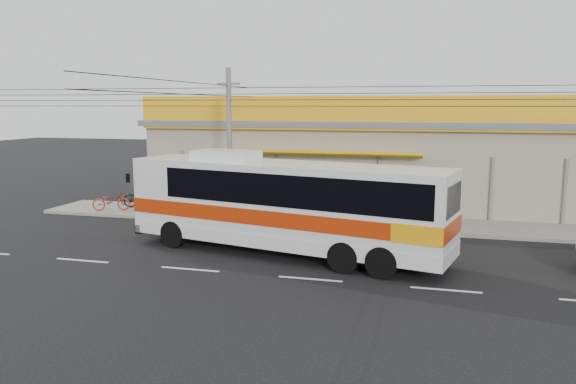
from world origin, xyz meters
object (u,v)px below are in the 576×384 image
at_px(motorbike_dark, 141,197).
at_px(utility_pole, 229,96).
at_px(coach_bus, 289,201).
at_px(motorbike_red, 111,201).

xyz_separation_m(motorbike_dark, utility_pole, (5.62, -2.18, 4.96)).
distance_m(coach_bus, motorbike_dark, 11.38).
relative_size(motorbike_dark, utility_pole, 0.05).
distance_m(motorbike_dark, utility_pole, 7.81).
xyz_separation_m(coach_bus, utility_pole, (-3.76, 4.14, 3.72)).
height_order(motorbike_dark, utility_pole, utility_pole).
relative_size(motorbike_red, motorbike_dark, 0.99).
bearing_deg(motorbike_dark, motorbike_red, 121.49).
relative_size(coach_bus, utility_pole, 0.35).
xyz_separation_m(motorbike_red, motorbike_dark, (1.01, 1.11, 0.07)).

